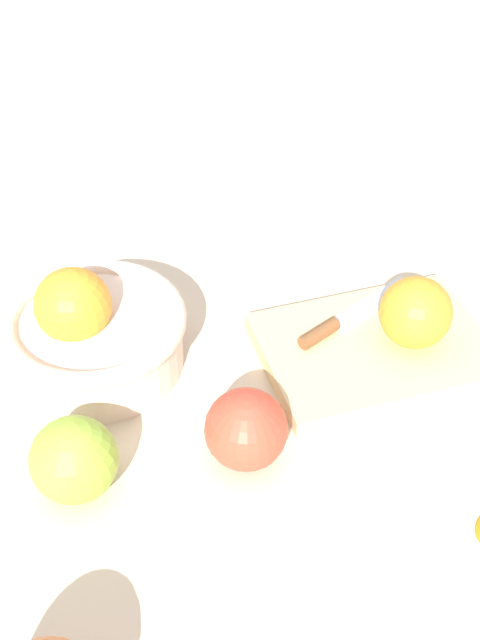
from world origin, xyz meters
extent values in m
plane|color=beige|center=(0.00, 0.00, 0.00)|extent=(2.40, 2.40, 0.00)
cylinder|color=beige|center=(-0.15, 0.12, 0.03)|extent=(0.16, 0.16, 0.06)
torus|color=beige|center=(-0.15, 0.12, 0.06)|extent=(0.17, 0.17, 0.02)
sphere|color=orange|center=(-0.17, 0.13, 0.07)|extent=(0.07, 0.07, 0.07)
cube|color=#DBB77F|center=(0.10, 0.05, 0.01)|extent=(0.22, 0.15, 0.02)
sphere|color=orange|center=(0.14, 0.04, 0.05)|extent=(0.07, 0.07, 0.07)
cube|color=silver|center=(0.12, 0.10, 0.02)|extent=(0.11, 0.06, 0.00)
cylinder|color=brown|center=(0.05, 0.07, 0.03)|extent=(0.05, 0.03, 0.01)
sphere|color=#D6422D|center=(-0.05, -0.03, 0.04)|extent=(0.07, 0.07, 0.07)
sphere|color=#8EB738|center=(-0.19, -0.02, 0.04)|extent=(0.07, 0.07, 0.07)
camera|label=1|loc=(-0.18, -0.45, 0.55)|focal=44.86mm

